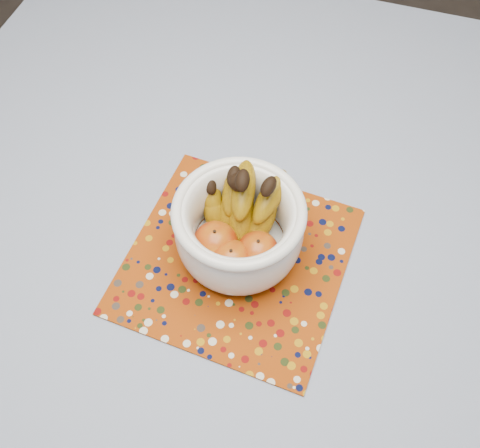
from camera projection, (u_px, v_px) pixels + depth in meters
The scene contains 4 objects.
table at pixel (240, 236), 1.06m from camera, with size 1.20×1.20×0.75m.
tablecloth at pixel (240, 212), 0.99m from camera, with size 1.32×1.32×0.01m, color slate.
placemat at pixel (237, 260), 0.93m from camera, with size 0.35×0.35×0.00m, color #8C3307.
fruit_bowl at pixel (239, 222), 0.89m from camera, with size 0.22×0.21×0.16m.
Camera 1 is at (0.17, -0.53, 1.58)m, focal length 42.00 mm.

